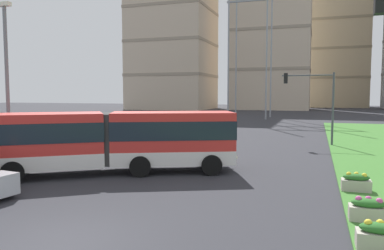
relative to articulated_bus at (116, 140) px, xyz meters
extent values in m
plane|color=#2D2D33|center=(3.07, -8.18, -1.65)|extent=(260.00, 260.00, 0.00)
cube|color=red|center=(2.46, 1.39, 0.07)|extent=(6.50, 4.73, 2.55)
cube|color=silver|center=(2.46, 1.39, -0.85)|extent=(6.52, 4.76, 0.70)
cube|color=#19232D|center=(2.46, 1.39, 0.50)|extent=(6.55, 4.78, 0.90)
cube|color=red|center=(-2.79, -1.65, 0.07)|extent=(5.68, 5.07, 2.55)
cube|color=silver|center=(-2.79, -1.65, -0.85)|extent=(5.71, 5.10, 0.70)
cube|color=#19232D|center=(-2.79, -1.65, 0.50)|extent=(5.74, 5.13, 0.90)
cylinder|color=#383838|center=(-0.27, 0.16, 0.07)|extent=(2.40, 2.40, 2.45)
cylinder|color=black|center=(3.60, 3.26, -1.15)|extent=(1.03, 0.66, 1.00)
cylinder|color=black|center=(4.62, 0.98, -1.15)|extent=(1.03, 0.66, 1.00)
cylinder|color=black|center=(0.49, 1.88, -1.15)|extent=(1.03, 0.66, 1.00)
cylinder|color=black|center=(1.51, -0.41, -1.15)|extent=(1.03, 0.66, 1.00)
cylinder|color=black|center=(-4.57, -1.40, -1.15)|extent=(0.97, 0.81, 1.00)
cylinder|color=black|center=(-3.11, -3.42, -1.15)|extent=(0.97, 0.81, 1.00)
sphere|color=#F9EFC6|center=(4.85, 3.44, -0.85)|extent=(0.24, 0.24, 0.24)
sphere|color=#F9EFC6|center=(5.59, 1.80, -0.85)|extent=(0.24, 0.24, 0.24)
cylinder|color=black|center=(-1.85, -4.98, -1.33)|extent=(0.66, 0.29, 0.64)
cube|color=#19234C|center=(-2.93, 17.09, -1.07)|extent=(4.52, 2.11, 0.80)
cube|color=black|center=(-3.08, 17.07, -0.37)|extent=(2.49, 1.85, 0.60)
cylinder|color=black|center=(-1.50, 18.09, -1.33)|extent=(0.65, 0.27, 0.64)
cylinder|color=black|center=(-1.37, 16.30, -1.33)|extent=(0.65, 0.27, 0.64)
cylinder|color=black|center=(-4.50, 17.88, -1.33)|extent=(0.65, 0.27, 0.64)
cylinder|color=black|center=(-4.37, 16.08, -1.33)|extent=(0.65, 0.27, 0.64)
cube|color=#B7AD9E|center=(10.88, -6.18, -1.35)|extent=(1.10, 0.56, 0.44)
ellipsoid|color=#2D6B28|center=(10.88, -6.18, -1.03)|extent=(0.99, 0.50, 0.28)
sphere|color=yellow|center=(10.60, -6.18, -0.93)|extent=(0.20, 0.20, 0.20)
sphere|color=yellow|center=(10.88, -6.10, -0.93)|extent=(0.20, 0.20, 0.20)
cube|color=#B7AD9E|center=(10.88, -3.94, -1.35)|extent=(1.10, 0.56, 0.44)
ellipsoid|color=#2D6B28|center=(10.88, -3.94, -1.03)|extent=(0.99, 0.50, 0.28)
sphere|color=#D14C99|center=(10.60, -3.94, -0.93)|extent=(0.20, 0.20, 0.20)
sphere|color=#D14C99|center=(10.88, -3.86, -0.93)|extent=(0.20, 0.20, 0.20)
sphere|color=#D14C99|center=(11.16, -4.00, -0.93)|extent=(0.20, 0.20, 0.20)
cube|color=#B7AD9E|center=(10.88, -0.23, -1.35)|extent=(1.10, 0.56, 0.44)
ellipsoid|color=#2D6B28|center=(10.88, -0.23, -1.03)|extent=(0.99, 0.50, 0.28)
sphere|color=yellow|center=(10.60, -0.23, -0.93)|extent=(0.20, 0.20, 0.20)
sphere|color=yellow|center=(10.88, -0.15, -0.93)|extent=(0.20, 0.20, 0.20)
sphere|color=yellow|center=(11.16, -0.29, -0.93)|extent=(0.20, 0.20, 0.20)
cylinder|color=#474C51|center=(10.48, 13.82, 1.11)|extent=(0.16, 0.16, 5.52)
cylinder|color=#474C51|center=(8.59, 13.82, 3.67)|extent=(3.78, 0.10, 0.10)
cube|color=black|center=(7.00, 13.82, 3.47)|extent=(0.28, 0.28, 0.80)
sphere|color=red|center=(7.00, 13.82, 3.72)|extent=(0.16, 0.16, 0.16)
sphere|color=yellow|center=(7.00, 13.82, 3.46)|extent=(0.16, 0.16, 0.16)
sphere|color=green|center=(7.00, 13.82, 3.20)|extent=(0.16, 0.16, 0.16)
sphere|color=green|center=(10.48, -7.84, 3.94)|extent=(0.16, 0.16, 0.16)
cylinder|color=slate|center=(-5.43, -1.14, 2.45)|extent=(0.18, 0.18, 8.22)
cube|color=white|center=(-5.43, -1.14, 6.66)|extent=(0.70, 0.28, 0.20)
cube|color=#C6B299|center=(-26.93, 76.84, 23.43)|extent=(19.80, 18.25, 50.17)
cube|color=gray|center=(-26.93, 76.84, 7.06)|extent=(20.00, 18.45, 0.70)
cube|color=gray|center=(-26.93, 76.84, 15.42)|extent=(20.00, 18.45, 0.70)
cube|color=gray|center=(-26.93, 76.84, 23.78)|extent=(20.00, 18.45, 0.70)
cube|color=#C6B299|center=(-1.95, 81.79, 17.53)|extent=(19.04, 14.21, 38.37)
cube|color=gray|center=(-1.95, 81.79, 8.29)|extent=(19.24, 14.41, 0.70)
cube|color=gray|center=(-1.95, 81.79, 17.88)|extent=(19.24, 14.41, 0.70)
cube|color=tan|center=(14.05, 106.19, 23.37)|extent=(18.55, 15.44, 50.05)
cube|color=#85765B|center=(14.05, 106.19, 7.04)|extent=(18.75, 15.64, 0.70)
cube|color=#85765B|center=(14.05, 106.19, 15.38)|extent=(18.75, 15.64, 0.70)
cube|color=#85765B|center=(14.05, 106.19, 23.72)|extent=(18.75, 15.64, 0.70)
cylinder|color=gray|center=(1.83, 48.70, 12.87)|extent=(0.24, 0.24, 29.04)
cylinder|color=gray|center=(-4.17, 48.70, 12.87)|extent=(0.24, 0.24, 29.04)
cylinder|color=gray|center=(1.83, 42.70, 12.87)|extent=(0.24, 0.24, 29.04)
cylinder|color=gray|center=(-4.17, 42.70, 12.87)|extent=(0.24, 0.24, 29.04)
cube|color=gray|center=(-1.17, 45.70, 17.37)|extent=(8.00, 0.30, 0.30)
camera|label=1|loc=(9.32, -16.10, 2.24)|focal=35.04mm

